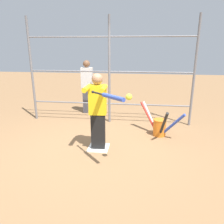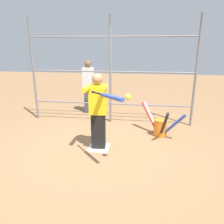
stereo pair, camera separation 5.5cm
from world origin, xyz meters
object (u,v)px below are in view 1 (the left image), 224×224
object	(u,v)px
baseball_bat_swinging	(110,96)
bystander_behind_fence	(87,86)
softball_in_flight	(129,97)
bat_bucket	(159,126)
batter	(98,110)

from	to	relation	value
baseball_bat_swinging	bystander_behind_fence	bearing A→B (deg)	-70.39
softball_in_flight	baseball_bat_swinging	bearing A→B (deg)	12.54
baseball_bat_swinging	bat_bucket	world-z (taller)	baseball_bat_swinging
bat_bucket	bystander_behind_fence	xyz separation A→B (m)	(2.01, -1.53, 0.58)
softball_in_flight	bat_bucket	distance (m)	1.94
baseball_bat_swinging	bystander_behind_fence	xyz separation A→B (m)	(1.11, -3.13, -0.43)
batter	bat_bucket	distance (m)	1.60
bat_bucket	bystander_behind_fence	bearing A→B (deg)	-37.22
bystander_behind_fence	softball_in_flight	bearing A→B (deg)	114.34
baseball_bat_swinging	bystander_behind_fence	distance (m)	3.35
softball_in_flight	bystander_behind_fence	bearing A→B (deg)	-65.66
batter	bat_bucket	bearing A→B (deg)	-146.20
bystander_behind_fence	bat_bucket	bearing A→B (deg)	142.78
bat_bucket	bystander_behind_fence	distance (m)	2.59
baseball_bat_swinging	softball_in_flight	size ratio (longest dim) A/B	7.05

